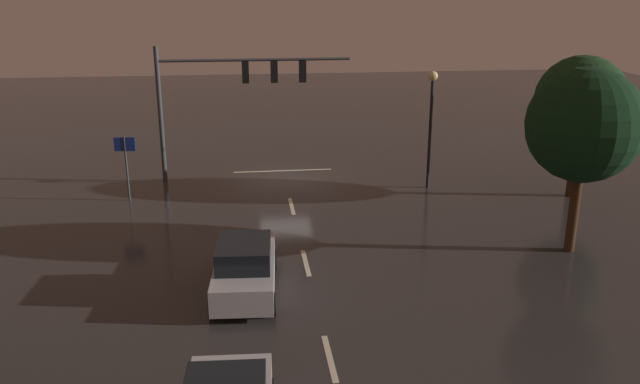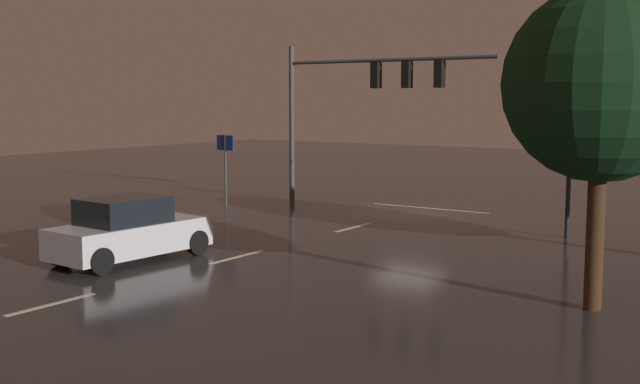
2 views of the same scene
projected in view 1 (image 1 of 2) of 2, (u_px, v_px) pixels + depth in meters
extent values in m
plane|color=#2D2B2B|center=(285.00, 180.00, 31.64)|extent=(80.00, 80.00, 0.00)
cylinder|color=#383A3D|center=(161.00, 116.00, 30.42)|extent=(0.22, 0.22, 6.43)
cylinder|color=#383A3D|center=(255.00, 60.00, 30.17)|extent=(8.96, 0.14, 0.14)
cube|color=black|center=(245.00, 72.00, 30.29)|extent=(0.32, 0.36, 1.00)
sphere|color=black|center=(245.00, 65.00, 30.37)|extent=(0.20, 0.20, 0.20)
sphere|color=black|center=(245.00, 72.00, 30.47)|extent=(0.20, 0.20, 0.20)
sphere|color=#19F24C|center=(246.00, 79.00, 30.57)|extent=(0.20, 0.20, 0.20)
cube|color=black|center=(274.00, 72.00, 30.45)|extent=(0.32, 0.36, 1.00)
sphere|color=black|center=(274.00, 64.00, 30.53)|extent=(0.20, 0.20, 0.20)
sphere|color=black|center=(274.00, 71.00, 30.63)|extent=(0.20, 0.20, 0.20)
sphere|color=#19F24C|center=(274.00, 78.00, 30.72)|extent=(0.20, 0.20, 0.20)
cube|color=black|center=(303.00, 71.00, 30.60)|extent=(0.32, 0.36, 1.00)
sphere|color=black|center=(302.00, 64.00, 30.69)|extent=(0.20, 0.20, 0.20)
sphere|color=black|center=(302.00, 71.00, 30.78)|extent=(0.20, 0.20, 0.20)
sphere|color=#19F24C|center=(302.00, 78.00, 30.88)|extent=(0.20, 0.20, 0.20)
cube|color=beige|center=(292.00, 206.00, 27.85)|extent=(0.16, 2.20, 0.01)
cube|color=beige|center=(306.00, 263.00, 22.18)|extent=(0.16, 2.20, 0.01)
cube|color=beige|center=(330.00, 358.00, 16.51)|extent=(0.16, 2.20, 0.01)
cube|color=beige|center=(283.00, 171.00, 33.20)|extent=(5.00, 0.16, 0.01)
cube|color=#B7B7BC|center=(245.00, 273.00, 19.95)|extent=(2.07, 4.41, 0.80)
cube|color=black|center=(244.00, 253.00, 19.54)|extent=(1.73, 2.20, 0.68)
cylinder|color=black|center=(222.00, 261.00, 21.51)|extent=(0.26, 0.69, 0.68)
cylinder|color=black|center=(273.00, 259.00, 21.61)|extent=(0.26, 0.69, 0.68)
cylinder|color=black|center=(213.00, 306.00, 18.47)|extent=(0.26, 0.69, 0.68)
cylinder|color=black|center=(272.00, 304.00, 18.56)|extent=(0.26, 0.69, 0.68)
sphere|color=#F9EFC6|center=(229.00, 245.00, 21.92)|extent=(0.20, 0.20, 0.20)
sphere|color=#F9EFC6|center=(267.00, 244.00, 21.99)|extent=(0.20, 0.20, 0.20)
sphere|color=#F9EFC6|center=(204.00, 370.00, 14.81)|extent=(0.20, 0.20, 0.20)
sphere|color=#F9EFC6|center=(261.00, 368.00, 14.90)|extent=(0.20, 0.20, 0.20)
cylinder|color=black|center=(430.00, 135.00, 29.68)|extent=(0.14, 0.14, 5.02)
sphere|color=#F9D88C|center=(433.00, 76.00, 28.86)|extent=(0.44, 0.44, 0.44)
cylinder|color=#383A3D|center=(127.00, 169.00, 28.19)|extent=(0.09, 0.09, 2.89)
cube|color=navy|center=(125.00, 144.00, 27.86)|extent=(0.90, 0.14, 0.60)
cylinder|color=#382314|center=(574.00, 210.00, 22.75)|extent=(0.36, 0.36, 3.10)
sphere|color=black|center=(584.00, 125.00, 21.83)|extent=(3.91, 3.91, 3.91)
cylinder|color=#382314|center=(573.00, 166.00, 28.84)|extent=(0.36, 0.36, 2.81)
sphere|color=#163319|center=(581.00, 101.00, 27.96)|extent=(3.94, 3.94, 3.94)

